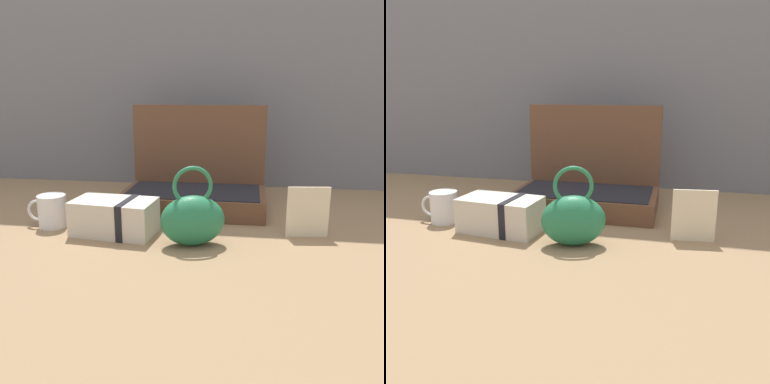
{
  "view_description": "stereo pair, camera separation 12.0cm",
  "coord_description": "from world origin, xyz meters",
  "views": [
    {
      "loc": [
        0.14,
        -1.17,
        0.42
      ],
      "look_at": [
        -0.02,
        -0.02,
        0.11
      ],
      "focal_mm": 37.69,
      "sensor_mm": 36.0,
      "label": 1
    },
    {
      "loc": [
        0.26,
        -1.15,
        0.42
      ],
      "look_at": [
        -0.02,
        -0.02,
        0.11
      ],
      "focal_mm": 37.69,
      "sensor_mm": 36.0,
      "label": 2
    }
  ],
  "objects": [
    {
      "name": "teal_pouch_handbag",
      "position": [
        -0.0,
        -0.15,
        0.07
      ],
      "size": [
        0.19,
        0.14,
        0.22
      ],
      "color": "#237247",
      "rests_on": "ground_plane"
    },
    {
      "name": "open_suitcase",
      "position": [
        -0.04,
        0.21,
        0.08
      ],
      "size": [
        0.49,
        0.29,
        0.36
      ],
      "color": "brown",
      "rests_on": "ground_plane"
    },
    {
      "name": "ground_plane",
      "position": [
        0.0,
        0.0,
        0.0
      ],
      "size": [
        6.0,
        6.0,
        0.0
      ],
      "primitive_type": "plane",
      "color": "#8C6D4C"
    },
    {
      "name": "info_card_left",
      "position": [
        0.32,
        -0.05,
        0.07
      ],
      "size": [
        0.12,
        0.02,
        0.15
      ],
      "primitive_type": "cube",
      "rotation": [
        0.0,
        0.0,
        0.12
      ],
      "color": "beige",
      "rests_on": "ground_plane"
    },
    {
      "name": "back_wall",
      "position": [
        0.0,
        0.58,
        0.7
      ],
      "size": [
        3.2,
        0.06,
        1.4
      ],
      "primitive_type": "cube",
      "color": "slate",
      "rests_on": "ground_plane"
    },
    {
      "name": "cream_toiletry_bag",
      "position": [
        -0.23,
        -0.1,
        0.05
      ],
      "size": [
        0.25,
        0.16,
        0.11
      ],
      "color": "beige",
      "rests_on": "ground_plane"
    },
    {
      "name": "coffee_mug",
      "position": [
        -0.45,
        -0.06,
        0.05
      ],
      "size": [
        0.12,
        0.09,
        0.1
      ],
      "color": "silver",
      "rests_on": "ground_plane"
    }
  ]
}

